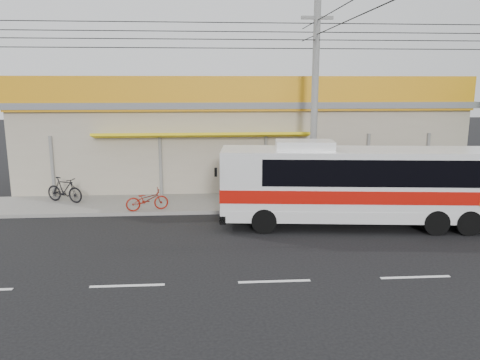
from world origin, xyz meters
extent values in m
plane|color=black|center=(0.00, 0.00, 0.00)|extent=(120.00, 120.00, 0.00)
cube|color=slate|center=(0.00, 6.00, 0.07)|extent=(30.00, 3.20, 0.15)
cube|color=#9E947F|center=(0.00, 11.60, 2.10)|extent=(22.00, 8.00, 4.20)
cube|color=#5A5C61|center=(0.00, 11.60, 4.35)|extent=(22.60, 8.60, 0.30)
cube|color=orange|center=(0.00, 7.48, 4.90)|extent=(22.00, 0.24, 1.60)
cube|color=#AB0911|center=(-2.00, 7.45, 4.90)|extent=(9.00, 0.10, 1.20)
cube|color=#126829|center=(6.50, 7.45, 4.90)|extent=(2.40, 0.10, 1.10)
cube|color=navy|center=(9.20, 7.45, 4.90)|extent=(2.20, 0.10, 1.10)
cube|color=#AB0911|center=(-9.00, 7.45, 4.90)|extent=(3.00, 0.10, 1.10)
cube|color=yellow|center=(-2.00, 7.30, 3.00)|extent=(10.00, 1.20, 0.37)
cube|color=silver|center=(4.02, 2.39, 1.68)|extent=(10.77, 3.29, 2.56)
cube|color=#B70F07|center=(4.02, 2.39, 1.37)|extent=(10.81, 3.34, 0.49)
cube|color=black|center=(4.64, 2.32, 2.25)|extent=(9.02, 3.15, 0.97)
cube|color=black|center=(-1.18, 2.93, 2.08)|extent=(0.34, 1.95, 1.32)
cube|color=silver|center=(1.83, 2.62, 3.12)|extent=(2.24, 1.45, 0.32)
cylinder|color=black|center=(0.23, 1.78, 0.46)|extent=(0.94, 0.38, 0.92)
cylinder|color=black|center=(0.44, 3.76, 0.46)|extent=(0.94, 0.38, 0.92)
cylinder|color=black|center=(7.52, 1.02, 0.46)|extent=(0.94, 0.38, 0.92)
cylinder|color=black|center=(7.73, 3.01, 0.46)|extent=(0.94, 0.38, 0.92)
imported|color=maroon|center=(-4.33, 4.70, 0.61)|extent=(1.85, 1.02, 0.92)
imported|color=black|center=(-8.17, 6.37, 0.72)|extent=(1.94, 1.27, 1.13)
cylinder|color=#61615F|center=(2.79, 5.40, 4.45)|extent=(0.29, 0.29, 8.90)
cube|color=#61615F|center=(2.79, 5.40, 8.01)|extent=(1.33, 0.13, 0.13)
camera|label=1|loc=(-1.80, -14.45, 5.33)|focal=35.00mm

